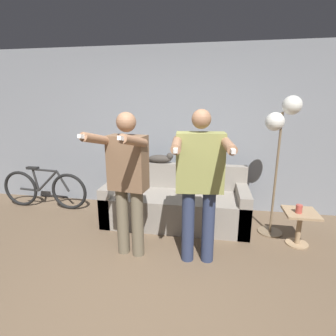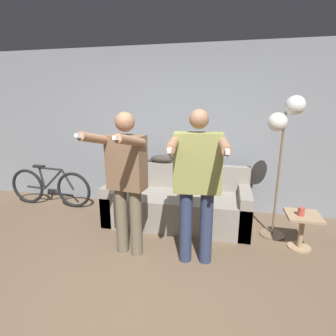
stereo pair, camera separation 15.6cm
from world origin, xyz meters
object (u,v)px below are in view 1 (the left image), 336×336
(bicycle, at_px, (44,189))
(person_right, at_px, (200,177))
(cup, at_px, (299,209))
(side_table, at_px, (300,221))
(cat, at_px, (161,159))
(person_left, at_px, (127,176))
(couch, at_px, (176,204))
(floor_lamp, at_px, (282,126))

(bicycle, bearing_deg, person_right, -22.75)
(cup, bearing_deg, side_table, 43.94)
(bicycle, bearing_deg, cat, 3.80)
(person_left, relative_size, cat, 3.30)
(person_left, height_order, bicycle, person_left)
(bicycle, bearing_deg, cup, -8.70)
(person_left, height_order, cup, person_left)
(couch, distance_m, person_right, 1.24)
(person_left, bearing_deg, cup, 22.52)
(person_left, xyz_separation_m, person_right, (0.79, 0.00, 0.03))
(cat, height_order, side_table, cat)
(cup, bearing_deg, couch, 165.12)
(cat, bearing_deg, person_left, -95.90)
(floor_lamp, bearing_deg, couch, 174.97)
(cat, xyz_separation_m, floor_lamp, (1.62, -0.42, 0.56))
(person_right, xyz_separation_m, cat, (-0.66, 1.24, -0.09))
(bicycle, bearing_deg, side_table, -8.01)
(person_right, bearing_deg, floor_lamp, 34.67)
(cat, height_order, floor_lamp, floor_lamp)
(person_right, height_order, floor_lamp, floor_lamp)
(cat, height_order, bicycle, cat)
(person_right, bearing_deg, bicycle, 151.41)
(person_left, distance_m, floor_lamp, 2.00)
(person_right, relative_size, cat, 3.37)
(side_table, bearing_deg, cat, 160.35)
(cat, relative_size, cup, 4.90)
(couch, xyz_separation_m, person_left, (-0.41, -0.94, 0.68))
(side_table, xyz_separation_m, cup, (-0.04, -0.04, 0.18))
(person_left, xyz_separation_m, floor_lamp, (1.75, 0.82, 0.50))
(cup, bearing_deg, bicycle, 171.30)
(person_right, xyz_separation_m, floor_lamp, (0.96, 0.82, 0.47))
(cat, relative_size, bicycle, 0.33)
(person_left, relative_size, bicycle, 1.10)
(floor_lamp, xyz_separation_m, cup, (0.23, -0.30, -0.96))
(person_right, bearing_deg, side_table, 18.74)
(couch, xyz_separation_m, person_right, (0.38, -0.94, 0.71))
(couch, distance_m, cup, 1.64)
(couch, xyz_separation_m, cat, (-0.28, 0.30, 0.62))
(floor_lamp, bearing_deg, cup, -52.79)
(couch, distance_m, side_table, 1.65)
(couch, bearing_deg, cat, 133.23)
(cup, xyz_separation_m, bicycle, (-3.83, 0.59, -0.17))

